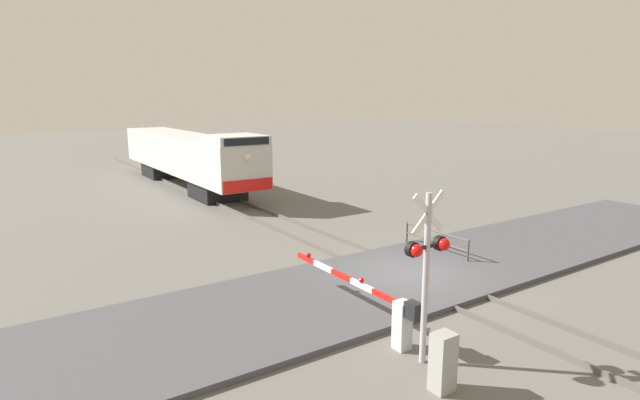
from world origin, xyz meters
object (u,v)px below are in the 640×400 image
(locomotive, at_px, (187,156))
(crossing_signal, at_px, (427,259))
(crossing_gate, at_px, (386,309))
(utility_cabinet, at_px, (443,362))
(guard_railing, at_px, (436,239))

(locomotive, distance_m, crossing_signal, 25.57)
(locomotive, relative_size, crossing_gate, 3.58)
(locomotive, xyz_separation_m, utility_cabinet, (-4.04, -26.35, -1.46))
(locomotive, relative_size, crossing_signal, 4.72)
(crossing_signal, xyz_separation_m, guard_railing, (6.24, 5.58, -1.84))
(crossing_signal, bearing_deg, utility_cabinet, -115.47)
(locomotive, bearing_deg, crossing_signal, -97.97)
(crossing_gate, bearing_deg, locomotive, 81.69)
(crossing_signal, bearing_deg, locomotive, 82.03)
(utility_cabinet, bearing_deg, guard_railing, 44.51)
(locomotive, height_order, crossing_signal, crossing_signal)
(locomotive, height_order, crossing_gate, locomotive)
(crossing_signal, relative_size, crossing_gate, 0.76)
(crossing_signal, distance_m, utility_cabinet, 2.17)
(crossing_signal, distance_m, guard_railing, 8.57)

